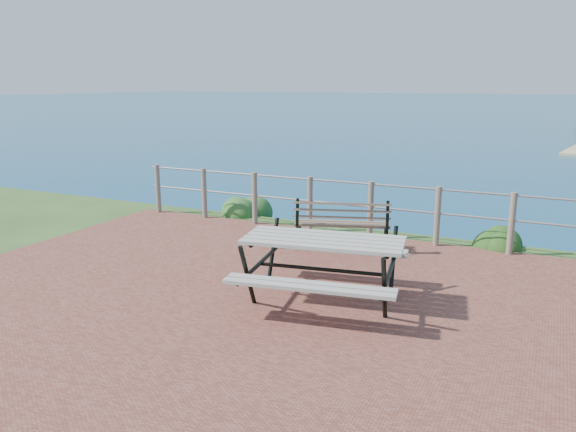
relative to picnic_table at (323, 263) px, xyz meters
name	(u,v)px	position (x,y,z in m)	size (l,w,h in m)	color
ground	(287,304)	(-0.37, -0.24, -0.52)	(10.00, 7.00, 0.12)	brown
ocean	(553,91)	(-0.37, 199.76, -0.52)	(1200.00, 1200.00, 0.00)	#15627F
safety_railing	(371,207)	(-0.37, 3.11, 0.05)	(9.40, 0.10, 1.00)	#6B5B4C
picnic_table	(323,263)	(0.00, 0.00, 0.00)	(2.04, 1.66, 0.82)	#A09B8F
park_bench	(342,216)	(-0.58, 2.25, 0.05)	(1.58, 0.84, 0.86)	brown
shrub_lip_west	(240,213)	(-3.42, 3.82, -0.52)	(0.83, 0.83, 0.60)	#1C4C1D
shrub_lip_east	(502,245)	(1.78, 3.65, -0.52)	(0.71, 0.71, 0.43)	#1C3A12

